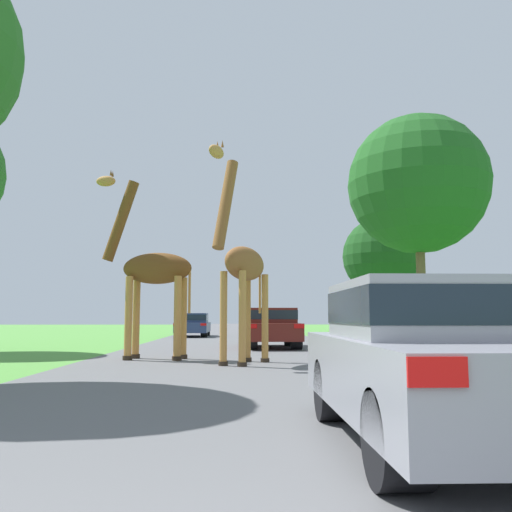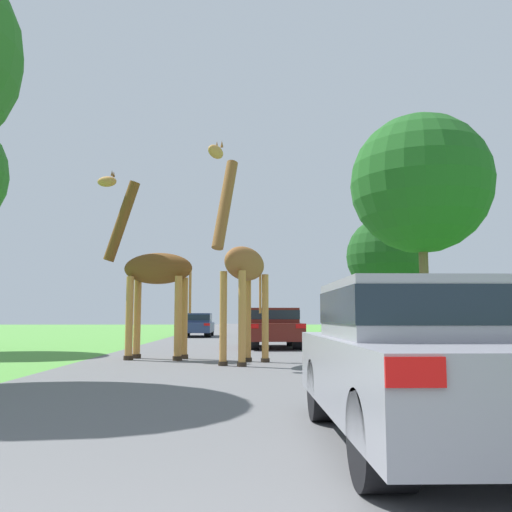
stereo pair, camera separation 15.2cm
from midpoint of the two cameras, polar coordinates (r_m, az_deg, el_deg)
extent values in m
cube|color=#5B5B5E|center=(31.01, -2.03, -8.53)|extent=(8.18, 120.00, 0.00)
cylinder|color=#B77F3D|center=(12.71, -1.80, -6.55)|extent=(0.17, 0.17, 2.23)
cylinder|color=#2D2319|center=(12.76, -1.81, -11.33)|extent=(0.22, 0.22, 0.10)
cylinder|color=#B77F3D|center=(12.95, -3.78, -6.54)|extent=(0.17, 0.17, 2.23)
cylinder|color=#2D2319|center=(12.99, -3.82, -11.23)|extent=(0.22, 0.22, 0.10)
cylinder|color=#B77F3D|center=(13.90, 0.64, -6.54)|extent=(0.17, 0.17, 2.23)
cylinder|color=#2D2319|center=(13.94, 0.64, -10.92)|extent=(0.22, 0.22, 0.10)
cylinder|color=#B77F3D|center=(14.11, -1.22, -6.54)|extent=(0.17, 0.17, 2.23)
cylinder|color=#2D2319|center=(14.15, -1.23, -10.85)|extent=(0.22, 0.22, 0.10)
ellipsoid|color=brown|center=(13.48, -1.48, -0.81)|extent=(1.36, 1.93, 0.84)
cylinder|color=brown|center=(12.75, -3.57, 5.50)|extent=(0.67, 0.98, 2.25)
ellipsoid|color=#B77F3D|center=(12.64, -4.55, 10.89)|extent=(0.47, 0.61, 0.30)
cylinder|color=#B77F3D|center=(14.23, 0.10, -3.59)|extent=(0.06, 0.06, 1.23)
cone|color=brown|center=(12.82, -3.90, 11.71)|extent=(0.07, 0.07, 0.16)
cone|color=brown|center=(12.88, -4.42, 11.63)|extent=(0.07, 0.07, 0.16)
cylinder|color=#B77F3D|center=(14.97, -13.56, -6.36)|extent=(0.20, 0.20, 2.23)
cylinder|color=#2D2319|center=(15.01, -13.67, -10.39)|extent=(0.26, 0.26, 0.12)
cylinder|color=#B77F3D|center=(15.55, -12.77, -6.37)|extent=(0.20, 0.20, 2.23)
cylinder|color=#2D2319|center=(15.59, -12.87, -10.26)|extent=(0.26, 0.26, 0.12)
cylinder|color=#B77F3D|center=(14.56, -8.56, -6.47)|extent=(0.20, 0.20, 2.23)
cylinder|color=#2D2319|center=(14.60, -8.63, -10.61)|extent=(0.26, 0.26, 0.12)
cylinder|color=#B77F3D|center=(15.15, -7.95, -6.47)|extent=(0.20, 0.20, 2.23)
cylinder|color=#2D2319|center=(15.19, -8.01, -10.46)|extent=(0.26, 0.26, 0.12)
ellipsoid|color=brown|center=(15.10, -10.63, -1.29)|extent=(2.01, 1.00, 0.86)
cylinder|color=brown|center=(15.63, -14.32, 3.59)|extent=(1.04, 0.44, 2.30)
ellipsoid|color=#B77F3D|center=(16.04, -15.79, 7.59)|extent=(0.59, 0.32, 0.30)
cylinder|color=#B77F3D|center=(14.81, -7.31, -3.63)|extent=(0.07, 0.07, 1.23)
cone|color=brown|center=(15.97, -15.29, 8.48)|extent=(0.07, 0.07, 0.16)
cone|color=brown|center=(16.09, -15.11, 8.37)|extent=(0.07, 0.07, 0.16)
cube|color=gray|center=(5.23, 17.57, -11.90)|extent=(1.79, 4.06, 0.67)
cube|color=gray|center=(5.20, 17.35, -5.42)|extent=(1.61, 1.83, 0.52)
cube|color=#19232D|center=(5.20, 17.34, -5.13)|extent=(1.62, 1.85, 0.31)
cube|color=red|center=(3.05, 17.15, -11.59)|extent=(0.32, 0.03, 0.16)
cylinder|color=black|center=(6.26, 7.46, -13.79)|extent=(0.36, 0.67, 0.67)
cylinder|color=black|center=(6.64, 20.04, -13.03)|extent=(0.36, 0.67, 0.67)
cylinder|color=black|center=(3.91, 13.56, -18.19)|extent=(0.36, 0.67, 0.67)
cube|color=#561914|center=(20.45, 1.45, -7.91)|extent=(1.95, 4.15, 0.61)
cube|color=#561914|center=(20.44, 1.45, -6.28)|extent=(1.76, 1.87, 0.55)
cube|color=#19232D|center=(20.44, 1.45, -6.20)|extent=(1.78, 1.89, 0.33)
cube|color=red|center=(18.33, -0.69, -7.40)|extent=(0.35, 0.03, 0.15)
cube|color=red|center=(18.43, 4.34, -7.38)|extent=(0.35, 0.03, 0.15)
cylinder|color=black|center=(21.67, -0.83, -8.50)|extent=(0.39, 0.72, 0.72)
cylinder|color=black|center=(21.76, 3.34, -8.48)|extent=(0.39, 0.72, 0.72)
cylinder|color=black|center=(19.18, -0.69, -8.77)|extent=(0.39, 0.72, 0.72)
cylinder|color=black|center=(19.28, 4.02, -8.74)|extent=(0.39, 0.72, 0.72)
cube|color=navy|center=(32.06, -6.76, -7.46)|extent=(1.80, 4.52, 0.55)
cube|color=navy|center=(32.05, -6.75, -6.49)|extent=(1.62, 2.03, 0.54)
cube|color=#19232D|center=(32.05, -6.75, -6.44)|extent=(1.64, 2.05, 0.32)
cube|color=red|center=(29.87, -8.55, -7.14)|extent=(0.32, 0.03, 0.13)
cube|color=red|center=(29.74, -5.70, -7.18)|extent=(0.32, 0.03, 0.13)
cylinder|color=black|center=(33.48, -7.81, -7.79)|extent=(0.36, 0.62, 0.62)
cylinder|color=black|center=(33.36, -5.32, -7.83)|extent=(0.36, 0.62, 0.62)
cylinder|color=black|center=(30.78, -8.33, -7.91)|extent=(0.36, 0.62, 0.62)
cylinder|color=black|center=(30.66, -5.63, -7.95)|extent=(0.36, 0.62, 0.62)
cylinder|color=brown|center=(34.29, 13.11, -4.68)|extent=(0.43, 0.43, 4.17)
sphere|color=#194719|center=(34.49, 13.00, -0.01)|extent=(4.87, 4.87, 4.87)
cylinder|color=brown|center=(23.26, 16.80, -1.81)|extent=(0.37, 0.37, 5.81)
sphere|color=#1E561E|center=(23.84, 16.50, 7.28)|extent=(5.83, 5.83, 5.83)
camera|label=1|loc=(0.08, -90.32, 0.04)|focal=38.00mm
camera|label=2|loc=(0.08, 89.68, -0.04)|focal=38.00mm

